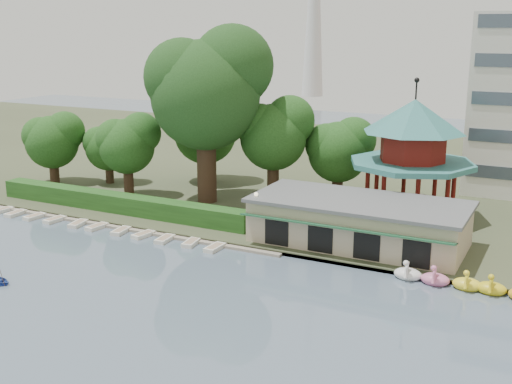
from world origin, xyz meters
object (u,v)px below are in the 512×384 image
Objects in this scene: boathouse at (359,221)px; pavilion at (413,147)px; dock at (123,226)px; big_tree at (207,86)px.

boathouse is 11.43m from pavilion.
dock is 1.83× the size of boathouse.
pavilion reaches higher than dock.
pavilion is at bearing 31.66° from dock.
boathouse is at bearing 12.24° from dock.
big_tree is at bearing -169.63° from pavilion.
big_tree is at bearing 161.75° from boathouse.
boathouse reaches higher than dock.
big_tree is at bearing 73.97° from dock.
pavilion is (24.00, 14.80, 7.36)m from dock.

